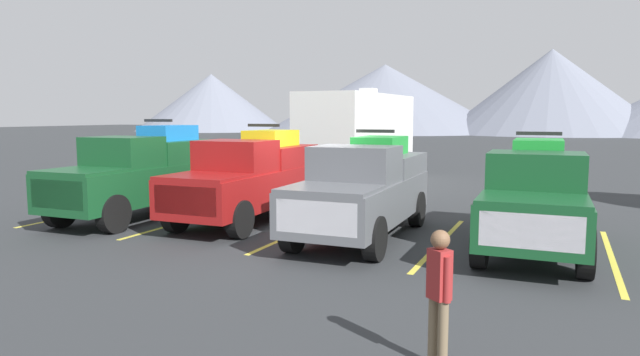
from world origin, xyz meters
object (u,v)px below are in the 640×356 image
pickup_truck_d (536,194)px  camper_trailer_a (359,133)px  pickup_truck_c (364,187)px  pickup_truck_b (250,176)px  pickup_truck_a (142,172)px  person_b (439,289)px

pickup_truck_d → camper_trailer_a: size_ratio=0.64×
pickup_truck_c → pickup_truck_b: bearing=169.4°
pickup_truck_c → camper_trailer_a: camper_trailer_a is taller
pickup_truck_c → camper_trailer_a: bearing=110.5°
pickup_truck_d → pickup_truck_a: bearing=-177.4°
pickup_truck_b → pickup_truck_d: bearing=-1.9°
pickup_truck_a → person_b: (9.59, -6.09, -0.35)m
pickup_truck_a → pickup_truck_c: 6.58m
pickup_truck_a → pickup_truck_d: pickup_truck_a is taller
pickup_truck_a → pickup_truck_d: bearing=2.6°
pickup_truck_b → person_b: (6.50, -6.80, -0.29)m
pickup_truck_a → camper_trailer_a: camper_trailer_a is taller
pickup_truck_d → camper_trailer_a: camper_trailer_a is taller
camper_trailer_a → person_b: size_ratio=5.50×
pickup_truck_b → pickup_truck_c: pickup_truck_b is taller
pickup_truck_a → pickup_truck_b: bearing=13.0°
pickup_truck_c → pickup_truck_d: bearing=6.2°
pickup_truck_b → pickup_truck_d: (7.21, -0.24, -0.05)m
pickup_truck_b → person_b: bearing=-46.3°
pickup_truck_b → camper_trailer_a: (-0.22, 9.29, 0.91)m
pickup_truck_a → camper_trailer_a: (2.87, 10.00, 0.85)m
pickup_truck_a → camper_trailer_a: 10.44m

